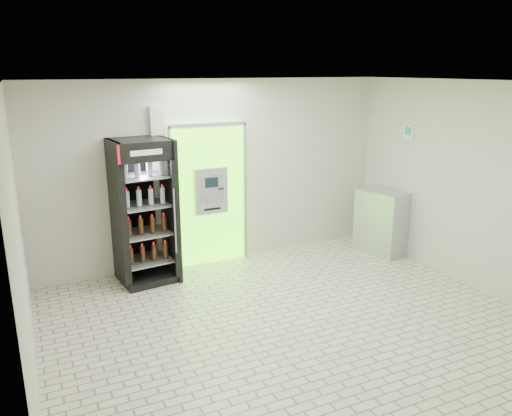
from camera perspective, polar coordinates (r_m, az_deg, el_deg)
ground at (r=6.61m, az=3.90°, el=-12.84°), size 6.00×6.00×0.00m
room_shell at (r=5.95m, az=4.23°, el=2.95°), size 6.00×6.00×6.00m
atm_assembly at (r=8.17m, az=-5.44°, el=1.58°), size 1.30×0.24×2.33m
pillar at (r=7.95m, az=-10.84°, el=1.94°), size 0.22×0.11×2.60m
beverage_cooler at (r=7.64m, az=-12.66°, el=-0.71°), size 0.89×0.83×2.17m
steel_cabinet at (r=9.03m, az=14.24°, el=-1.50°), size 0.75×0.94×1.12m
exit_sign at (r=8.77m, az=17.02°, el=8.26°), size 0.02×0.22×0.26m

